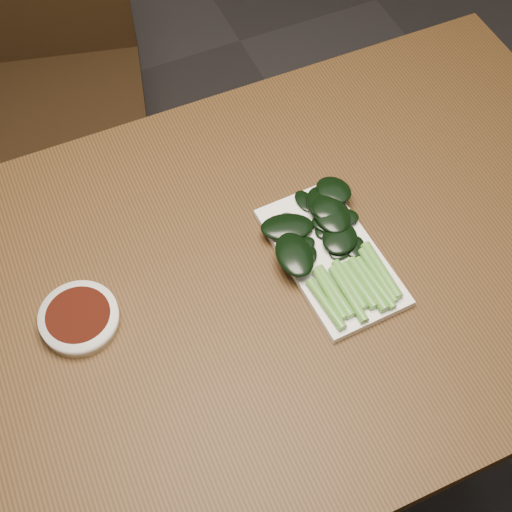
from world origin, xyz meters
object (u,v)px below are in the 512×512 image
(chair_far, at_px, (47,76))
(gai_lan, at_px, (328,239))
(serving_plate, at_px, (331,257))
(sauce_bowl, at_px, (79,318))
(table, at_px, (243,305))

(chair_far, bearing_deg, gai_lan, -57.12)
(serving_plate, relative_size, gai_lan, 1.01)
(sauce_bowl, xyz_separation_m, serving_plate, (0.40, -0.05, -0.01))
(sauce_bowl, relative_size, gai_lan, 0.44)
(table, bearing_deg, gai_lan, 1.68)
(table, height_order, chair_far, chair_far)
(serving_plate, xyz_separation_m, gai_lan, (0.00, 0.02, 0.02))
(table, height_order, serving_plate, serving_plate)
(serving_plate, bearing_deg, chair_far, 108.16)
(table, xyz_separation_m, gai_lan, (0.15, 0.00, 0.10))
(table, relative_size, gai_lan, 5.16)
(serving_plate, distance_m, gai_lan, 0.03)
(gai_lan, bearing_deg, serving_plate, -97.40)
(table, distance_m, sauce_bowl, 0.27)
(chair_far, xyz_separation_m, gai_lan, (0.30, -0.87, 0.29))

